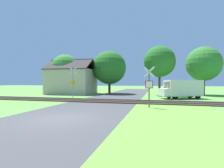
{
  "coord_description": "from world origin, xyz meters",
  "views": [
    {
      "loc": [
        5.13,
        -8.58,
        2.03
      ],
      "look_at": [
        0.5,
        9.6,
        1.8
      ],
      "focal_mm": 28.0,
      "sensor_mm": 36.0,
      "label": 1
    }
  ],
  "objects_px": {
    "tree_far": "(204,64)",
    "tree_right": "(160,62)",
    "stop_sign_near": "(149,85)",
    "tree_left": "(65,69)",
    "tree_center": "(109,68)",
    "house": "(72,81)",
    "mail_truck": "(182,88)",
    "crossing_sign_far": "(73,81)"
  },
  "relations": [
    {
      "from": "tree_far",
      "to": "tree_right",
      "type": "height_order",
      "value": "tree_right"
    },
    {
      "from": "stop_sign_near",
      "to": "tree_left",
      "type": "xyz_separation_m",
      "value": [
        -14.8,
        13.36,
        2.54
      ]
    },
    {
      "from": "tree_far",
      "to": "tree_center",
      "type": "bearing_deg",
      "value": -179.05
    },
    {
      "from": "tree_left",
      "to": "tree_center",
      "type": "bearing_deg",
      "value": 14.19
    },
    {
      "from": "house",
      "to": "stop_sign_near",
      "type": "bearing_deg",
      "value": -45.06
    },
    {
      "from": "tree_right",
      "to": "stop_sign_near",
      "type": "bearing_deg",
      "value": -94.3
    },
    {
      "from": "stop_sign_near",
      "to": "tree_far",
      "type": "xyz_separation_m",
      "value": [
        7.59,
        15.48,
        2.98
      ]
    },
    {
      "from": "tree_far",
      "to": "mail_truck",
      "type": "height_order",
      "value": "tree_far"
    },
    {
      "from": "stop_sign_near",
      "to": "tree_center",
      "type": "relative_size",
      "value": 0.44
    },
    {
      "from": "tree_center",
      "to": "mail_truck",
      "type": "bearing_deg",
      "value": -31.85
    },
    {
      "from": "crossing_sign_far",
      "to": "tree_far",
      "type": "xyz_separation_m",
      "value": [
        16.58,
        10.72,
        2.67
      ]
    },
    {
      "from": "stop_sign_near",
      "to": "tree_center",
      "type": "height_order",
      "value": "tree_center"
    },
    {
      "from": "tree_center",
      "to": "mail_truck",
      "type": "height_order",
      "value": "tree_center"
    },
    {
      "from": "tree_left",
      "to": "tree_right",
      "type": "relative_size",
      "value": 0.91
    },
    {
      "from": "tree_right",
      "to": "mail_truck",
      "type": "distance_m",
      "value": 6.75
    },
    {
      "from": "tree_center",
      "to": "tree_far",
      "type": "distance_m",
      "value": 14.95
    },
    {
      "from": "stop_sign_near",
      "to": "crossing_sign_far",
      "type": "distance_m",
      "value": 10.18
    },
    {
      "from": "tree_center",
      "to": "mail_truck",
      "type": "relative_size",
      "value": 1.41
    },
    {
      "from": "mail_truck",
      "to": "tree_left",
      "type": "bearing_deg",
      "value": 52.23
    },
    {
      "from": "stop_sign_near",
      "to": "house",
      "type": "height_order",
      "value": "house"
    },
    {
      "from": "crossing_sign_far",
      "to": "stop_sign_near",
      "type": "bearing_deg",
      "value": -40.16
    },
    {
      "from": "house",
      "to": "tree_center",
      "type": "relative_size",
      "value": 1.05
    },
    {
      "from": "mail_truck",
      "to": "tree_center",
      "type": "bearing_deg",
      "value": 35.29
    },
    {
      "from": "tree_center",
      "to": "tree_right",
      "type": "height_order",
      "value": "tree_right"
    },
    {
      "from": "tree_center",
      "to": "tree_left",
      "type": "distance_m",
      "value": 7.67
    },
    {
      "from": "mail_truck",
      "to": "tree_far",
      "type": "bearing_deg",
      "value": -53.03
    },
    {
      "from": "tree_left",
      "to": "tree_right",
      "type": "distance_m",
      "value": 15.82
    },
    {
      "from": "crossing_sign_far",
      "to": "tree_right",
      "type": "bearing_deg",
      "value": 28.63
    },
    {
      "from": "tree_left",
      "to": "tree_right",
      "type": "bearing_deg",
      "value": 0.21
    },
    {
      "from": "tree_left",
      "to": "tree_right",
      "type": "height_order",
      "value": "tree_right"
    },
    {
      "from": "tree_right",
      "to": "mail_truck",
      "type": "height_order",
      "value": "tree_right"
    },
    {
      "from": "stop_sign_near",
      "to": "house",
      "type": "distance_m",
      "value": 18.78
    },
    {
      "from": "tree_far",
      "to": "tree_right",
      "type": "distance_m",
      "value": 6.91
    },
    {
      "from": "crossing_sign_far",
      "to": "tree_center",
      "type": "bearing_deg",
      "value": 68.91
    },
    {
      "from": "crossing_sign_far",
      "to": "tree_left",
      "type": "distance_m",
      "value": 10.61
    },
    {
      "from": "crossing_sign_far",
      "to": "tree_right",
      "type": "height_order",
      "value": "tree_right"
    },
    {
      "from": "tree_right",
      "to": "mail_truck",
      "type": "bearing_deg",
      "value": -63.04
    },
    {
      "from": "tree_far",
      "to": "mail_truck",
      "type": "relative_size",
      "value": 1.42
    },
    {
      "from": "tree_center",
      "to": "mail_truck",
      "type": "xyz_separation_m",
      "value": [
        10.88,
        -6.76,
        -3.26
      ]
    },
    {
      "from": "tree_right",
      "to": "tree_far",
      "type": "bearing_deg",
      "value": 17.47
    },
    {
      "from": "crossing_sign_far",
      "to": "mail_truck",
      "type": "distance_m",
      "value": 13.08
    },
    {
      "from": "tree_center",
      "to": "tree_left",
      "type": "height_order",
      "value": "tree_center"
    }
  ]
}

